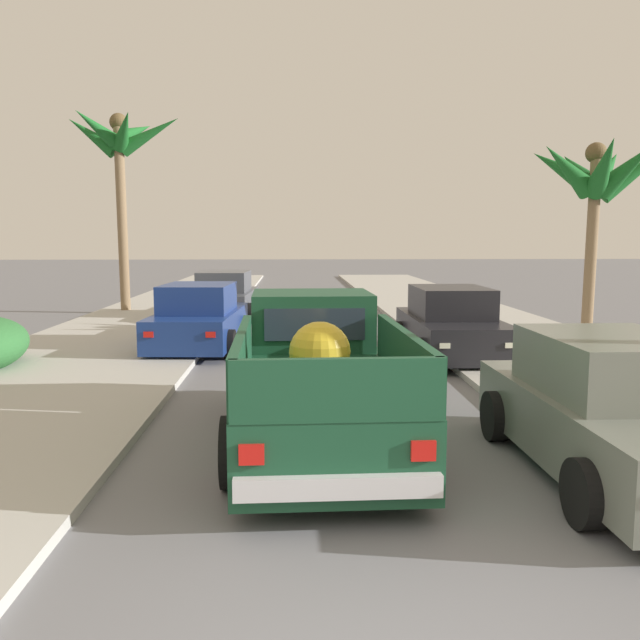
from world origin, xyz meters
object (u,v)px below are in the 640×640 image
at_px(car_right_mid, 451,325).
at_px(palm_tree_left_mid, 119,146).
at_px(car_left_far, 614,411).
at_px(car_left_mid, 225,297).
at_px(palm_tree_right_fore, 597,175).
at_px(car_left_near, 199,319).
at_px(pickup_truck, 318,379).

distance_m(car_right_mid, palm_tree_left_mid, 13.82).
xyz_separation_m(car_left_far, palm_tree_left_mid, (-9.33, 16.19, 4.98)).
bearing_deg(car_left_mid, palm_tree_right_fore, -28.08).
distance_m(car_left_near, car_left_far, 10.30).
bearing_deg(pickup_truck, palm_tree_right_fore, 47.86).
bearing_deg(palm_tree_left_mid, car_left_near, -64.50).
relative_size(car_left_near, car_left_far, 1.01).
height_order(car_left_near, palm_tree_right_fore, palm_tree_right_fore).
bearing_deg(car_right_mid, car_left_near, 166.58).
xyz_separation_m(car_right_mid, palm_tree_right_fore, (4.06, 2.13, 3.42)).
bearing_deg(car_left_mid, pickup_truck, -79.16).
height_order(pickup_truck, car_left_mid, pickup_truck).
xyz_separation_m(pickup_truck, car_right_mid, (3.13, 5.82, -0.07)).
bearing_deg(car_left_near, car_left_mid, 90.02).
bearing_deg(palm_tree_right_fore, car_left_mid, 151.92).
height_order(car_left_near, car_right_mid, same).
bearing_deg(car_right_mid, car_left_mid, 127.68).
xyz_separation_m(car_left_near, car_left_far, (5.70, -8.58, 0.00)).
distance_m(pickup_truck, car_left_mid, 13.36).
bearing_deg(pickup_truck, palm_tree_left_mid, 112.58).
relative_size(car_right_mid, palm_tree_left_mid, 0.62).
distance_m(car_left_near, car_right_mid, 5.80).
height_order(pickup_truck, palm_tree_left_mid, palm_tree_left_mid).
bearing_deg(pickup_truck, car_left_mid, 100.84).
distance_m(pickup_truck, car_right_mid, 6.61).
relative_size(pickup_truck, car_left_mid, 1.22).
bearing_deg(car_right_mid, car_left_far, -89.53).
xyz_separation_m(car_left_near, car_left_mid, (-0.00, 5.96, 0.00)).
distance_m(car_left_mid, car_left_far, 15.62).
height_order(car_left_mid, car_right_mid, same).
height_order(car_left_mid, palm_tree_left_mid, palm_tree_left_mid).
bearing_deg(palm_tree_right_fore, car_right_mid, -152.34).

